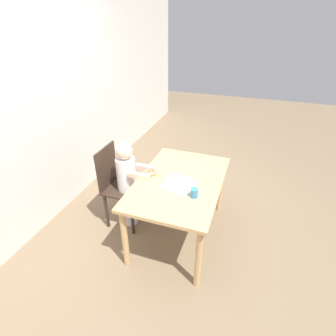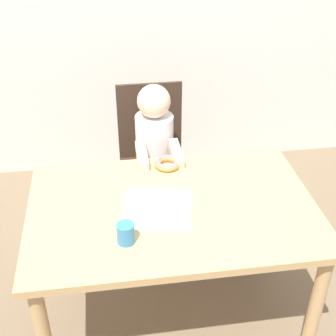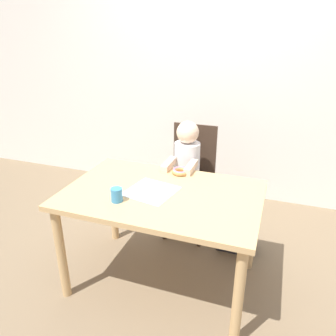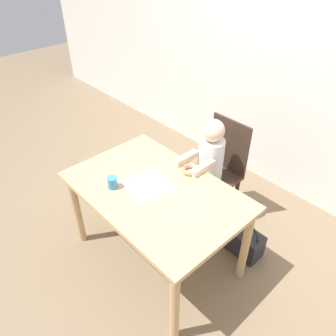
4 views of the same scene
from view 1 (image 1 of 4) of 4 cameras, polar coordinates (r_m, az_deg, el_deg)
name	(u,v)px [view 1 (image 1 of 4)]	position (r m, az deg, el deg)	size (l,w,h in m)	color
ground_plane	(178,233)	(3.07, 2.26, -13.93)	(12.00, 12.00, 0.00)	#7A664C
wall_back	(42,112)	(3.14, -25.75, 10.96)	(8.00, 0.05, 2.50)	silver
dining_table	(180,188)	(2.67, 2.53, -4.37)	(1.26, 0.82, 0.71)	tan
chair	(119,186)	(2.98, -10.72, -3.87)	(0.38, 0.39, 0.95)	#38281E
child_figure	(128,184)	(2.90, -8.77, -3.48)	(0.22, 0.41, 1.03)	white
donut	(151,172)	(2.72, -3.78, -0.86)	(0.13, 0.13, 0.04)	tan
napkin	(179,184)	(2.56, 2.32, -3.52)	(0.34, 0.34, 0.00)	white
handbag	(148,193)	(3.46, -4.28, -5.51)	(0.30, 0.17, 0.33)	#232328
cup	(194,193)	(2.38, 5.72, -5.39)	(0.07, 0.07, 0.09)	teal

